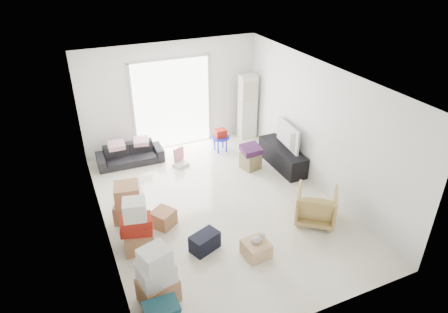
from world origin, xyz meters
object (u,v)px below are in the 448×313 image
ac_tower (247,107)px  tv_console (282,157)px  television (283,145)px  armchair (316,204)px  ottoman (250,161)px  kids_table (220,136)px  wood_crate (256,249)px  sofa (130,152)px

ac_tower → tv_console: ac_tower is taller
tv_console → television: 0.32m
tv_console → armchair: size_ratio=2.02×
ottoman → tv_console: bearing=-17.1°
kids_table → wood_crate: size_ratio=1.42×
armchair → wood_crate: 1.56m
wood_crate → armchair: bearing=15.1°
television → ottoman: size_ratio=2.63×
kids_table → armchair: bearing=-81.3°
sofa → ottoman: 2.90m
sofa → kids_table: (2.24, -0.31, 0.12)m
sofa → kids_table: 2.27m
wood_crate → television: bearing=50.9°
sofa → ottoman: sofa is taller
television → kids_table: television is taller
tv_console → kids_table: 1.67m
ottoman → wood_crate: size_ratio=0.92×
tv_console → wood_crate: 3.18m
tv_console → ottoman: tv_console is taller
armchair → ac_tower: bearing=-58.9°
tv_console → wood_crate: (-2.01, -2.47, -0.11)m
ac_tower → armchair: 3.89m
tv_console → ottoman: size_ratio=3.91×
ac_tower → wood_crate: bearing=-114.8°
ottoman → ac_tower: bearing=66.2°
tv_console → sofa: bearing=153.7°
ac_tower → television: 1.79m
tv_console → kids_table: kids_table is taller
kids_table → sofa: bearing=172.2°
kids_table → television: bearing=-51.8°
ac_tower → television: bearing=-88.4°
television → wood_crate: 3.21m
television → ottoman: bearing=78.2°
armchair → kids_table: bearing=-43.3°
television → wood_crate: bearing=146.2°
sofa → armchair: bearing=-51.4°
armchair → kids_table: armchair is taller
sofa → ottoman: bearing=-26.9°
tv_console → ottoman: (-0.73, 0.23, -0.06)m
wood_crate → kids_table: bearing=75.5°
kids_table → wood_crate: (-0.98, -3.77, -0.28)m
armchair → wood_crate: size_ratio=1.79×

